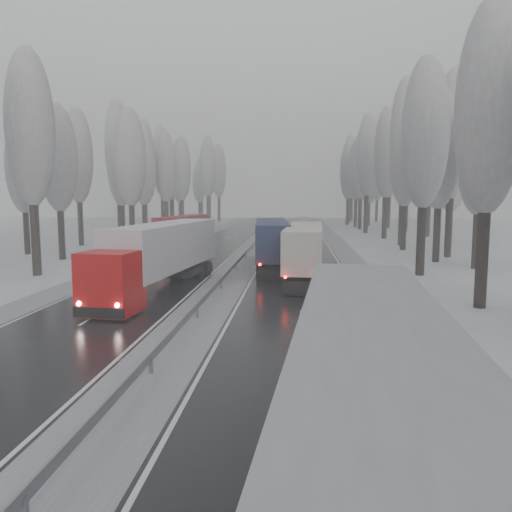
# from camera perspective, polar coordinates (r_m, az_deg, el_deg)

# --- Properties ---
(ground) EXTENTS (260.00, 260.00, 0.00)m
(ground) POSITION_cam_1_polar(r_m,az_deg,el_deg) (14.50, -16.65, -18.28)
(ground) COLOR silver
(ground) RESTS_ON ground
(carriageway_right) EXTENTS (7.50, 200.00, 0.03)m
(carriageway_right) POSITION_cam_1_polar(r_m,az_deg,el_deg) (42.63, 5.05, -1.38)
(carriageway_right) COLOR black
(carriageway_right) RESTS_ON ground
(carriageway_left) EXTENTS (7.50, 200.00, 0.03)m
(carriageway_left) POSITION_cam_1_polar(r_m,az_deg,el_deg) (43.83, -8.81, -1.21)
(carriageway_left) COLOR black
(carriageway_left) RESTS_ON ground
(median_slush) EXTENTS (3.00, 200.00, 0.04)m
(median_slush) POSITION_cam_1_polar(r_m,az_deg,el_deg) (42.91, -1.98, -1.30)
(median_slush) COLOR #A0A2A8
(median_slush) RESTS_ON ground
(shoulder_right) EXTENTS (2.40, 200.00, 0.04)m
(shoulder_right) POSITION_cam_1_polar(r_m,az_deg,el_deg) (42.94, 11.67, -1.43)
(shoulder_right) COLOR #A0A2A8
(shoulder_right) RESTS_ON ground
(shoulder_left) EXTENTS (2.40, 200.00, 0.04)m
(shoulder_left) POSITION_cam_1_polar(r_m,az_deg,el_deg) (45.24, -14.92, -1.10)
(shoulder_left) COLOR #A0A2A8
(shoulder_left) RESTS_ON ground
(median_guardrail) EXTENTS (0.12, 200.00, 0.76)m
(median_guardrail) POSITION_cam_1_polar(r_m,az_deg,el_deg) (42.82, -1.98, -0.53)
(median_guardrail) COLOR slate
(median_guardrail) RESTS_ON ground
(tree_16) EXTENTS (3.60, 3.60, 16.53)m
(tree_16) POSITION_cam_1_polar(r_m,az_deg,el_deg) (29.98, 25.20, 14.99)
(tree_16) COLOR black
(tree_16) RESTS_ON ground
(tree_18) EXTENTS (3.60, 3.60, 16.58)m
(tree_18) POSITION_cam_1_polar(r_m,az_deg,el_deg) (40.63, 18.76, 13.00)
(tree_18) COLOR black
(tree_18) RESTS_ON ground
(tree_19) EXTENTS (3.60, 3.60, 14.57)m
(tree_19) POSITION_cam_1_polar(r_m,az_deg,el_deg) (45.89, 24.27, 10.40)
(tree_19) COLOR black
(tree_19) RESTS_ON ground
(tree_20) EXTENTS (3.60, 3.60, 15.71)m
(tree_20) POSITION_cam_1_polar(r_m,az_deg,el_deg) (49.26, 20.31, 11.14)
(tree_20) COLOR black
(tree_20) RESTS_ON ground
(tree_21) EXTENTS (3.60, 3.60, 18.62)m
(tree_21) POSITION_cam_1_polar(r_m,az_deg,el_deg) (53.87, 21.57, 12.67)
(tree_21) COLOR black
(tree_21) RESTS_ON ground
(tree_22) EXTENTS (3.60, 3.60, 15.86)m
(tree_22) POSITION_cam_1_polar(r_m,az_deg,el_deg) (59.18, 16.75, 10.57)
(tree_22) COLOR black
(tree_22) RESTS_ON ground
(tree_23) EXTENTS (3.60, 3.60, 13.55)m
(tree_23) POSITION_cam_1_polar(r_m,az_deg,el_deg) (64.51, 21.49, 8.75)
(tree_23) COLOR black
(tree_23) RESTS_ON ground
(tree_24) EXTENTS (3.60, 3.60, 20.49)m
(tree_24) POSITION_cam_1_polar(r_m,az_deg,el_deg) (64.91, 16.60, 12.84)
(tree_24) COLOR black
(tree_24) RESTS_ON ground
(tree_25) EXTENTS (3.60, 3.60, 19.44)m
(tree_25) POSITION_cam_1_polar(r_m,az_deg,el_deg) (70.38, 21.53, 11.61)
(tree_25) COLOR black
(tree_25) RESTS_ON ground
(tree_26) EXTENTS (3.60, 3.60, 18.78)m
(tree_26) POSITION_cam_1_polar(r_m,az_deg,el_deg) (74.78, 14.68, 11.23)
(tree_26) COLOR black
(tree_26) RESTS_ON ground
(tree_27) EXTENTS (3.60, 3.60, 17.62)m
(tree_27) POSITION_cam_1_polar(r_m,az_deg,el_deg) (80.11, 19.29, 10.23)
(tree_27) COLOR black
(tree_27) RESTS_ON ground
(tree_28) EXTENTS (3.60, 3.60, 19.62)m
(tree_28) POSITION_cam_1_polar(r_m,az_deg,el_deg) (85.16, 12.61, 11.08)
(tree_28) COLOR black
(tree_28) RESTS_ON ground
(tree_29) EXTENTS (3.60, 3.60, 18.11)m
(tree_29) POSITION_cam_1_polar(r_m,az_deg,el_deg) (90.29, 16.95, 10.09)
(tree_29) COLOR black
(tree_29) RESTS_ON ground
(tree_30) EXTENTS (3.60, 3.60, 17.86)m
(tree_30) POSITION_cam_1_polar(r_m,az_deg,el_deg) (94.76, 11.92, 9.97)
(tree_30) COLOR black
(tree_30) RESTS_ON ground
(tree_31) EXTENTS (3.60, 3.60, 18.58)m
(tree_31) POSITION_cam_1_polar(r_m,az_deg,el_deg) (99.62, 15.06, 9.99)
(tree_31) COLOR black
(tree_31) RESTS_ON ground
(tree_32) EXTENTS (3.60, 3.60, 17.33)m
(tree_32) POSITION_cam_1_polar(r_m,az_deg,el_deg) (102.20, 11.42, 9.56)
(tree_32) COLOR black
(tree_32) RESTS_ON ground
(tree_33) EXTENTS (3.60, 3.60, 14.33)m
(tree_33) POSITION_cam_1_polar(r_m,az_deg,el_deg) (106.48, 12.84, 8.37)
(tree_33) COLOR black
(tree_33) RESTS_ON ground
(tree_34) EXTENTS (3.60, 3.60, 17.63)m
(tree_34) POSITION_cam_1_polar(r_m,az_deg,el_deg) (109.17, 10.51, 9.49)
(tree_34) COLOR black
(tree_34) RESTS_ON ground
(tree_35) EXTENTS (3.60, 3.60, 18.25)m
(tree_35) POSITION_cam_1_polar(r_m,az_deg,el_deg) (114.41, 14.97, 9.45)
(tree_35) COLOR black
(tree_35) RESTS_ON ground
(tree_36) EXTENTS (3.60, 3.60, 20.23)m
(tree_36) POSITION_cam_1_polar(r_m,az_deg,el_deg) (119.17, 10.68, 10.05)
(tree_36) COLOR black
(tree_36) RESTS_ON ground
(tree_37) EXTENTS (3.60, 3.60, 16.37)m
(tree_37) POSITION_cam_1_polar(r_m,az_deg,el_deg) (123.91, 13.71, 8.71)
(tree_37) COLOR black
(tree_37) RESTS_ON ground
(tree_38) EXTENTS (3.60, 3.60, 17.97)m
(tree_38) POSITION_cam_1_polar(r_m,az_deg,el_deg) (129.77, 10.94, 9.14)
(tree_38) COLOR black
(tree_38) RESTS_ON ground
(tree_39) EXTENTS (3.60, 3.60, 16.19)m
(tree_39) POSITION_cam_1_polar(r_m,az_deg,el_deg) (134.02, 11.95, 8.55)
(tree_39) COLOR black
(tree_39) RESTS_ON ground
(tree_58) EXTENTS (3.60, 3.60, 17.21)m
(tree_58) POSITION_cam_1_polar(r_m,az_deg,el_deg) (42.19, -24.44, 13.07)
(tree_58) COLOR black
(tree_58) RESTS_ON ground
(tree_60) EXTENTS (3.60, 3.60, 14.84)m
(tree_60) POSITION_cam_1_polar(r_m,az_deg,el_deg) (51.77, -21.69, 10.24)
(tree_60) COLOR black
(tree_60) RESTS_ON ground
(tree_61) EXTENTS (3.60, 3.60, 13.95)m
(tree_61) POSITION_cam_1_polar(r_m,az_deg,el_deg) (57.96, -25.07, 9.10)
(tree_61) COLOR black
(tree_61) RESTS_ON ground
(tree_62) EXTENTS (3.60, 3.60, 16.04)m
(tree_62) POSITION_cam_1_polar(r_m,az_deg,el_deg) (59.18, -14.19, 10.77)
(tree_62) COLOR black
(tree_62) RESTS_ON ground
(tree_63) EXTENTS (3.60, 3.60, 16.88)m
(tree_63) POSITION_cam_1_polar(r_m,az_deg,el_deg) (65.82, -19.69, 10.63)
(tree_63) COLOR black
(tree_63) RESTS_ON ground
(tree_64) EXTENTS (3.60, 3.60, 15.42)m
(tree_64) POSITION_cam_1_polar(r_m,az_deg,el_deg) (69.04, -15.18, 9.81)
(tree_64) COLOR black
(tree_64) RESTS_ON ground
(tree_65) EXTENTS (3.60, 3.60, 19.48)m
(tree_65) POSITION_cam_1_polar(r_m,az_deg,el_deg) (73.59, -15.51, 11.62)
(tree_65) COLOR black
(tree_65) RESTS_ON ground
(tree_66) EXTENTS (3.60, 3.60, 15.23)m
(tree_66) POSITION_cam_1_polar(r_m,az_deg,el_deg) (78.13, -12.68, 9.42)
(tree_66) COLOR black
(tree_66) RESTS_ON ground
(tree_67) EXTENTS (3.60, 3.60, 17.09)m
(tree_67) POSITION_cam_1_polar(r_m,az_deg,el_deg) (82.42, -12.80, 10.10)
(tree_67) COLOR black
(tree_67) RESTS_ON ground
(tree_68) EXTENTS (3.60, 3.60, 16.65)m
(tree_68) POSITION_cam_1_polar(r_m,az_deg,el_deg) (84.24, -10.27, 9.90)
(tree_68) COLOR black
(tree_68) RESTS_ON ground
(tree_69) EXTENTS (3.60, 3.60, 19.35)m
(tree_69) POSITION_cam_1_polar(r_m,az_deg,el_deg) (89.52, -12.67, 10.75)
(tree_69) COLOR black
(tree_69) RESTS_ON ground
(tree_70) EXTENTS (3.60, 3.60, 17.09)m
(tree_70) POSITION_cam_1_polar(r_m,az_deg,el_deg) (93.96, -8.52, 9.77)
(tree_70) COLOR black
(tree_70) RESTS_ON ground
(tree_71) EXTENTS (3.60, 3.60, 19.61)m
(tree_71) POSITION_cam_1_polar(r_m,az_deg,el_deg) (99.09, -10.72, 10.50)
(tree_71) COLOR black
(tree_71) RESTS_ON ground
(tree_72) EXTENTS (3.60, 3.60, 15.11)m
(tree_72) POSITION_cam_1_polar(r_m,az_deg,el_deg) (103.59, -8.73, 8.79)
(tree_72) COLOR black
(tree_72) RESTS_ON ground
(tree_73) EXTENTS (3.60, 3.60, 17.22)m
(tree_73) POSITION_cam_1_polar(r_m,az_deg,el_deg) (108.21, -9.76, 9.39)
(tree_73) COLOR black
(tree_73) RESTS_ON ground
(tree_74) EXTENTS (3.60, 3.60, 19.68)m
(tree_74) POSITION_cam_1_polar(r_m,az_deg,el_deg) (113.50, -5.55, 10.13)
(tree_74) COLOR black
(tree_74) RESTS_ON ground
(tree_75) EXTENTS (3.60, 3.60, 18.60)m
(tree_75) POSITION_cam_1_polar(r_m,az_deg,el_deg) (119.29, -9.58, 9.58)
(tree_75) COLOR black
(tree_75) RESTS_ON ground
(tree_76) EXTENTS (3.60, 3.60, 18.55)m
(tree_76) POSITION_cam_1_polar(r_m,az_deg,el_deg) (122.54, -4.28, 9.56)
(tree_76) COLOR black
(tree_76) RESTS_ON ground
(tree_77) EXTENTS (3.60, 3.60, 14.32)m
(tree_77) POSITION_cam_1_polar(r_m,az_deg,el_deg) (127.35, -6.51, 8.22)
(tree_77) COLOR black
(tree_77) RESTS_ON ground
(tree_78) EXTENTS (3.60, 3.60, 19.55)m
(tree_78) POSITION_cam_1_polar(r_m,az_deg,el_deg) (129.64, -5.38, 9.68)
(tree_78) COLOR black
(tree_78) RESTS_ON ground
(tree_79) EXTENTS (3.60, 3.60, 17.07)m
(tree_79) POSITION_cam_1_polar(r_m,az_deg,el_deg) (134.00, -6.25, 8.90)
(tree_79) COLOR black
(tree_79) RESTS_ON ground
(truck_grey_tarp) EXTENTS (3.76, 16.03, 4.08)m
(truck_grey_tarp) POSITION_cam_1_polar(r_m,az_deg,el_deg) (10.30, 12.76, -14.42)
(truck_grey_tarp) COLOR #4E4D52
(truck_grey_tarp) RESTS_ON ground
(truck_blue_box) EXTENTS (3.60, 15.94, 4.06)m
(truck_blue_box) POSITION_cam_1_polar(r_m,az_deg,el_deg) (42.44, 1.74, 1.81)
(truck_blue_box) COLOR navy
(truck_blue_box) RESTS_ON ground
(truck_cream_box) EXTENTS (3.15, 15.57, 3.97)m
(truck_cream_box) POSITION_cam_1_polar(r_m,az_deg,el_deg) (37.20, 5.62, 0.98)
(truck_cream_box) COLOR #A19B8E
(truck_cream_box) RESTS_ON ground
(box_truck_distant) EXTENTS (2.14, 6.87, 2.56)m
(box_truck_distant) POSITION_cam_1_polar(r_m,az_deg,el_deg) (87.33, 5.45, 3.66)
(box_truck_distant) COLOR silver
(box_truck_distant) RESTS_ON ground
(truck_red_white) EXTENTS (4.49, 17.05, 4.34)m
(truck_red_white) POSITION_cam_1_polar(r_m,az_deg,el_deg) (32.32, -10.86, 0.40)
(truck_red_white) COLOR #B80A0B
(truck_red_white) RESTS_ON ground
(truck_red_red) EXTENTS (4.35, 15.15, 3.85)m
(truck_red_red) POSITION_cam_1_polar(r_m,az_deg,el_deg) (56.96, -8.66, 2.89)
(truck_red_red) COLOR red
(truck_red_red) RESTS_ON ground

